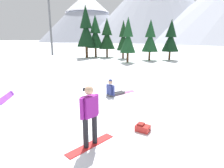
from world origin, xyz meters
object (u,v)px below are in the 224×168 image
pine_tree_leaning (171,38)px  pine_tree_twin (86,30)px  ski_lift_tower (50,18)px  loose_snowboard_far_spare (6,97)px  pine_tree_short (107,36)px  snowboarder_foreground (90,115)px  pine_tree_slender (128,38)px  pine_tree_young (150,38)px  snowboarder_midground (113,90)px  pine_tree_broad (123,38)px  pine_tree_tall (95,34)px  backpack_red (143,128)px

pine_tree_leaning → pine_tree_twin: bearing=-176.0°
ski_lift_tower → pine_tree_leaning: bearing=-4.0°
loose_snowboard_far_spare → pine_tree_short: 23.01m
snowboarder_foreground → pine_tree_slender: 19.59m
pine_tree_leaning → ski_lift_tower: (-21.33, 1.51, 3.60)m
snowboarder_foreground → pine_tree_slender: bearing=102.4°
pine_tree_young → pine_tree_slender: bearing=-122.7°
snowboarder_midground → pine_tree_broad: pine_tree_broad is taller
pine_tree_twin → pine_tree_slender: (7.85, -3.73, -1.31)m
snowboarder_midground → pine_tree_leaning: bearing=84.7°
snowboarder_foreground → pine_tree_leaning: bearing=88.2°
snowboarder_foreground → pine_tree_tall: pine_tree_tall is taller
snowboarder_foreground → pine_tree_broad: pine_tree_broad is taller
pine_tree_leaning → snowboarder_foreground: bearing=-91.8°
loose_snowboard_far_spare → pine_tree_twin: size_ratio=0.20×
pine_tree_short → pine_tree_young: pine_tree_short is taller
backpack_red → pine_tree_young: bearing=98.4°
snowboarder_foreground → pine_tree_young: bearing=94.9°
pine_tree_broad → pine_tree_slender: bearing=-66.5°
pine_tree_young → pine_tree_slender: pine_tree_slender is taller
loose_snowboard_far_spare → pine_tree_leaning: size_ratio=0.29×
snowboarder_foreground → pine_tree_broad: 24.48m
pine_tree_broad → pine_tree_young: bearing=-14.3°
snowboarder_foreground → loose_snowboard_far_spare: 6.24m
backpack_red → pine_tree_twin: 25.54m
pine_tree_tall → ski_lift_tower: bearing=176.7°
snowboarder_midground → backpack_red: bearing=-56.6°
pine_tree_short → pine_tree_broad: 3.34m
pine_tree_broad → pine_tree_slender: 4.99m
pine_tree_leaning → pine_tree_broad: (-6.92, -0.06, 0.05)m
pine_tree_leaning → pine_tree_young: size_ratio=1.01×
loose_snowboard_far_spare → pine_tree_twin: (-6.25, 20.51, 4.27)m
pine_tree_young → snowboarder_midground: bearing=-87.1°
pine_tree_tall → snowboarder_midground: bearing=-62.7°
snowboarder_midground → ski_lift_tower: ski_lift_tower is taller
snowboarder_foreground → backpack_red: snowboarder_foreground is taller
snowboarder_midground → pine_tree_young: 18.03m
snowboarder_foreground → pine_tree_twin: 25.97m
pine_tree_leaning → pine_tree_young: 2.91m
pine_tree_twin → backpack_red: bearing=-58.3°
loose_snowboard_far_spare → pine_tree_twin: pine_tree_twin is taller
pine_tree_tall → backpack_red: bearing=-61.7°
backpack_red → pine_tree_short: (-10.50, 23.40, 3.31)m
loose_snowboard_far_spare → pine_tree_slender: pine_tree_slender is taller
pine_tree_slender → backpack_red: bearing=-73.1°
snowboarder_midground → pine_tree_twin: (-11.01, 18.03, 4.10)m
pine_tree_short → pine_tree_young: (7.36, -2.23, -0.36)m
pine_tree_slender → ski_lift_tower: (-16.41, 6.14, 3.59)m
pine_tree_short → pine_tree_leaning: (10.03, -1.08, -0.34)m
pine_tree_leaning → pine_tree_young: (-2.68, -1.14, -0.02)m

